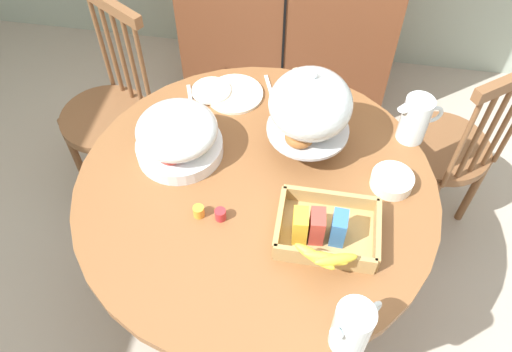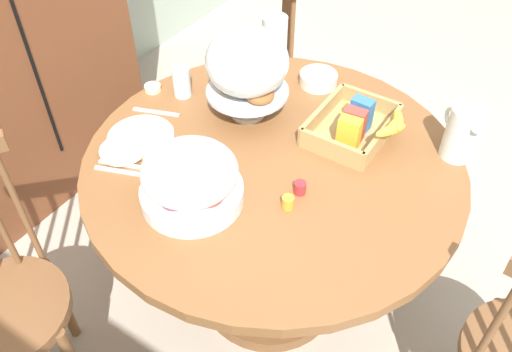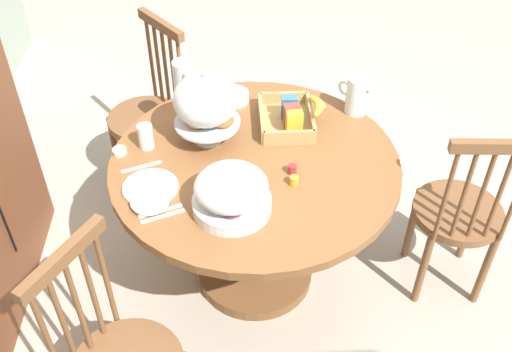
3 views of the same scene
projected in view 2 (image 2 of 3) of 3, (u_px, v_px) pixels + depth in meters
ground_plane at (308, 287)px, 2.20m from camera, size 10.00×10.00×0.00m
dining_table at (272, 203)px, 1.82m from camera, size 1.21×1.21×0.74m
windsor_chair_by_cabinet at (257, 76)px, 2.53m from camera, size 0.47×0.47×0.97m
windsor_chair_facing_door at (3, 305)px, 1.62m from camera, size 0.46×0.46×0.97m
pastry_stand_with_dome at (247, 65)px, 1.70m from camera, size 0.28×0.28×0.34m
fruit_platter_covered at (190, 179)px, 1.48m from camera, size 0.30×0.30×0.18m
orange_juice_pitcher at (461, 135)px, 1.63m from camera, size 0.14×0.15×0.18m
milk_pitcher at (275, 40)px, 2.05m from camera, size 0.18×0.10×0.18m
cereal_basket at (357, 126)px, 1.72m from camera, size 0.32×0.30×0.12m
china_plate_large at (141, 136)px, 1.74m from camera, size 0.22×0.22×0.01m
china_plate_small at (123, 150)px, 1.68m from camera, size 0.15×0.15×0.01m
cereal_bowl at (318, 79)px, 1.96m from camera, size 0.14×0.14×0.04m
drinking_glass at (182, 82)px, 1.88m from camera, size 0.06×0.06×0.11m
butter_dish at (153, 88)px, 1.93m from camera, size 0.06×0.06×0.02m
jam_jar_strawberry at (300, 188)px, 1.55m from camera, size 0.04×0.04×0.04m
jam_jar_apricot at (288, 202)px, 1.51m from camera, size 0.04×0.04×0.04m
table_knife at (124, 165)px, 1.65m from camera, size 0.07×0.16×0.01m
dinner_fork at (120, 171)px, 1.62m from camera, size 0.07×0.16×0.01m
soup_spoon at (156, 112)px, 1.84m from camera, size 0.07×0.16×0.01m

